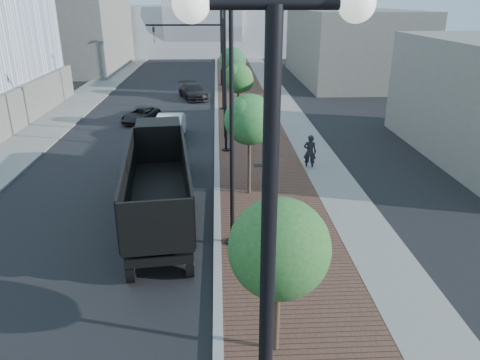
{
  "coord_description": "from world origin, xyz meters",
  "views": [
    {
      "loc": [
        0.11,
        -6.11,
        9.16
      ],
      "look_at": [
        1.0,
        12.0,
        2.0
      ],
      "focal_mm": 34.42,
      "sensor_mm": 36.0,
      "label": 1
    }
  ],
  "objects_px": {
    "pedestrian": "(310,152)",
    "white_sedan": "(170,128)",
    "dark_car_mid": "(140,115)",
    "dump_truck": "(159,169)"
  },
  "relations": [
    {
      "from": "white_sedan",
      "to": "pedestrian",
      "type": "xyz_separation_m",
      "value": [
        8.55,
        -6.39,
        0.17
      ]
    },
    {
      "from": "white_sedan",
      "to": "dark_car_mid",
      "type": "xyz_separation_m",
      "value": [
        -2.8,
        5.02,
        -0.28
      ]
    },
    {
      "from": "dump_truck",
      "to": "white_sedan",
      "type": "distance_m",
      "value": 9.84
    },
    {
      "from": "white_sedan",
      "to": "pedestrian",
      "type": "bearing_deg",
      "value": -35.1
    },
    {
      "from": "white_sedan",
      "to": "pedestrian",
      "type": "distance_m",
      "value": 10.68
    },
    {
      "from": "dark_car_mid",
      "to": "pedestrian",
      "type": "relative_size",
      "value": 2.01
    },
    {
      "from": "pedestrian",
      "to": "white_sedan",
      "type": "bearing_deg",
      "value": -20.6
    },
    {
      "from": "dark_car_mid",
      "to": "white_sedan",
      "type": "bearing_deg",
      "value": -42.3
    },
    {
      "from": "dump_truck",
      "to": "pedestrian",
      "type": "relative_size",
      "value": 6.69
    },
    {
      "from": "dump_truck",
      "to": "white_sedan",
      "type": "xyz_separation_m",
      "value": [
        -0.41,
        9.81,
        -0.55
      ]
    }
  ]
}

